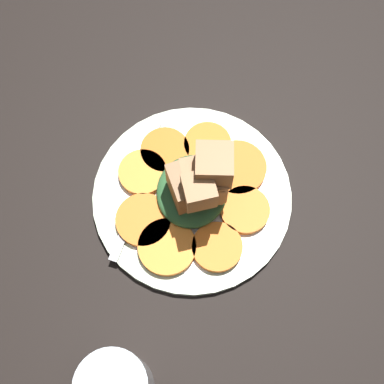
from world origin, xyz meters
TOP-DOWN VIEW (x-y plane):
  - table_slab at (0.00, 0.00)cm, footprint 120.00×120.00cm
  - plate at (0.00, 0.00)cm, footprint 25.15×25.15cm
  - carrot_slice_0 at (1.05, 6.83)cm, footprint 6.16×6.16cm
  - carrot_slice_1 at (-4.44, 5.09)cm, footprint 7.44×7.44cm
  - carrot_slice_2 at (-7.05, 0.84)cm, footprint 6.16×6.16cm
  - carrot_slice_3 at (-5.25, -4.44)cm, footprint 6.31×6.31cm
  - carrot_slice_4 at (-1.74, -6.67)cm, footprint 6.14×6.14cm
  - carrot_slice_5 at (4.46, -5.29)cm, footprint 6.82×6.82cm
  - carrot_slice_6 at (7.30, -1.80)cm, footprint 7.07×7.07cm
  - carrot_slice_7 at (6.29, 4.15)cm, footprint 6.16×6.16cm
  - center_pile at (0.27, 0.77)cm, footprint 9.75×9.09cm
  - fork at (0.10, -6.33)cm, footprint 19.22×4.73cm

SIDE VIEW (x-z plane):
  - table_slab at x=0.00cm, z-range 0.00..2.00cm
  - plate at x=0.00cm, z-range 1.99..3.04cm
  - fork at x=0.10cm, z-range 3.10..3.50cm
  - carrot_slice_0 at x=1.05cm, z-range 3.10..4.03cm
  - carrot_slice_1 at x=-4.44cm, z-range 3.10..4.03cm
  - carrot_slice_2 at x=-7.05cm, z-range 3.10..4.03cm
  - carrot_slice_3 at x=-5.25cm, z-range 3.10..4.03cm
  - carrot_slice_4 at x=-1.74cm, z-range 3.10..4.03cm
  - carrot_slice_5 at x=4.46cm, z-range 3.10..4.03cm
  - carrot_slice_6 at x=7.30cm, z-range 3.10..4.03cm
  - carrot_slice_7 at x=6.29cm, z-range 3.10..4.03cm
  - center_pile at x=0.27cm, z-range 1.92..12.90cm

